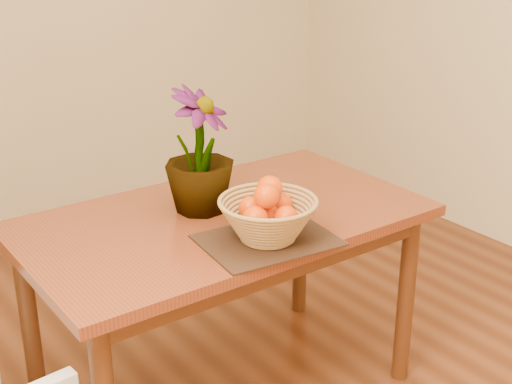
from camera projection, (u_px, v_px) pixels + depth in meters
table at (223, 237)px, 2.52m from camera, size 1.40×0.80×0.75m
placemat at (268, 240)px, 2.28m from camera, size 0.45×0.36×0.01m
wicker_basket at (268, 221)px, 2.26m from camera, size 0.32×0.32×0.13m
orange_pile at (268, 206)px, 2.24m from camera, size 0.21×0.21×0.15m
potted_plant at (199, 151)px, 2.44m from camera, size 0.34×0.34×0.44m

